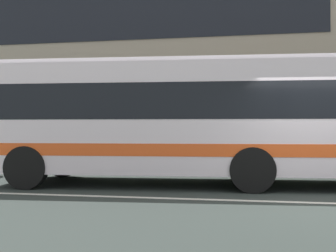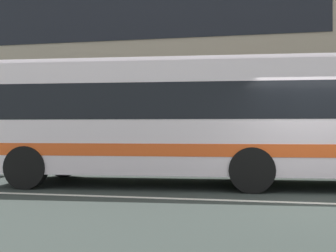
{
  "view_description": "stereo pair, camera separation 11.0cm",
  "coord_description": "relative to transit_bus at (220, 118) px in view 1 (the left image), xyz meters",
  "views": [
    {
      "loc": [
        -1.68,
        -7.8,
        1.39
      ],
      "look_at": [
        -3.48,
        2.48,
        1.47
      ],
      "focal_mm": 42.26,
      "sensor_mm": 36.0,
      "label": 1
    },
    {
      "loc": [
        -1.58,
        -7.78,
        1.39
      ],
      "look_at": [
        -3.48,
        2.48,
        1.47
      ],
      "focal_mm": 42.26,
      "sensor_mm": 36.0,
      "label": 2
    }
  ],
  "objects": [
    {
      "name": "ground_plane",
      "position": [
        2.1,
        -2.13,
        -1.68
      ],
      "size": [
        160.0,
        160.0,
        0.0
      ],
      "primitive_type": "plane",
      "color": "#2E3632"
    },
    {
      "name": "lane_centre_line",
      "position": [
        2.1,
        -2.13,
        -1.68
      ],
      "size": [
        60.0,
        0.16,
        0.01
      ],
      "primitive_type": "cube",
      "color": "silver",
      "rests_on": "ground_plane"
    },
    {
      "name": "hedge_row_far",
      "position": [
        0.64,
        3.41,
        -1.3
      ],
      "size": [
        12.81,
        1.1,
        0.76
      ],
      "primitive_type": "cube",
      "color": "#325A22",
      "rests_on": "ground_plane"
    },
    {
      "name": "apartment_block_left",
      "position": [
        -5.02,
        11.88,
        3.9
      ],
      "size": [
        20.0,
        9.8,
        11.16
      ],
      "color": "tan",
      "rests_on": "ground_plane"
    },
    {
      "name": "transit_bus",
      "position": [
        0.0,
        0.0,
        0.0
      ],
      "size": [
        11.12,
        3.33,
        3.04
      ],
      "color": "silver",
      "rests_on": "ground_plane"
    }
  ]
}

